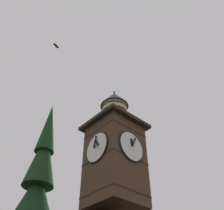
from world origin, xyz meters
The scene contains 2 objects.
clock_tower centered at (0.46, -0.45, 11.63)m, with size 3.78×3.78×9.51m.
flying_bird_high centered at (4.70, -4.01, 22.92)m, with size 0.64×0.36×0.15m.
Camera 1 is at (11.24, 11.24, 2.32)m, focal length 42.61 mm.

